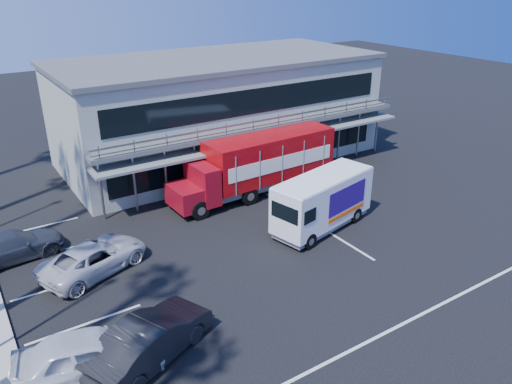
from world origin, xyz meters
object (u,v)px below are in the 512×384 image
parked_car_a (90,354)px  parked_car_b (151,339)px  red_truck (260,162)px  white_van (323,201)px

parked_car_a → parked_car_b: parked_car_a is taller
red_truck → parked_car_a: 16.57m
red_truck → parked_car_b: size_ratio=2.14×
red_truck → white_van: bearing=-90.5°
white_van → red_truck: bearing=79.1°
white_van → parked_car_b: bearing=-171.7°
parked_car_b → white_van: bearing=-93.4°
parked_car_b → parked_car_a: bearing=54.4°
red_truck → parked_car_b: 15.27m
white_van → parked_car_a: bearing=-176.1°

